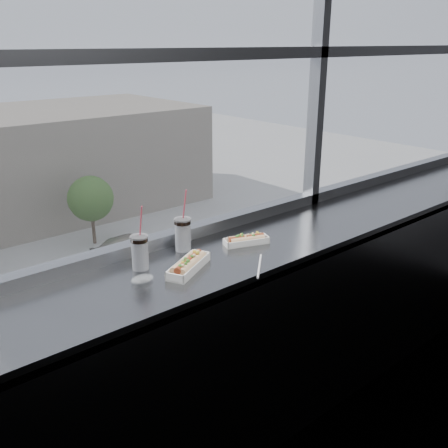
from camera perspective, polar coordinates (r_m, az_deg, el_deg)
wall_back_lower at (r=2.82m, az=-4.55°, el=-12.21°), size 6.00×0.00×6.00m
counter at (r=2.38m, az=-1.02°, el=-4.37°), size 6.00×0.55×0.06m
counter_fascia at (r=2.48m, az=2.94°, el=-17.27°), size 6.00×0.04×1.04m
hotdog_tray_left at (r=2.22m, az=-4.06°, el=-4.62°), size 0.29×0.21×0.07m
hotdog_tray_right at (r=2.50m, az=2.58°, el=-1.81°), size 0.24×0.15×0.06m
soda_cup_left at (r=2.24m, az=-9.59°, el=-3.02°), size 0.08×0.08×0.30m
soda_cup_right at (r=2.41m, az=-4.73°, el=-1.00°), size 0.08×0.08×0.31m
loose_straw at (r=2.26m, az=4.07°, el=-4.80°), size 0.19×0.18×0.01m
wrapper at (r=2.15m, az=-9.32°, el=-6.20°), size 0.10×0.07×0.02m
car_near_e at (r=25.51m, az=-2.42°, el=-7.67°), size 2.89×6.64×2.19m
car_near_d at (r=22.99m, az=-14.27°, el=-12.09°), size 2.69×5.93×1.94m
car_far_c at (r=31.82m, az=-10.68°, el=-2.09°), size 2.88×6.86×2.28m
tree_right at (r=34.32m, az=-15.00°, el=2.82°), size 3.05×3.05×4.77m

